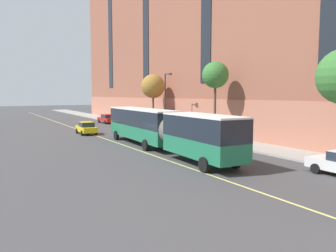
{
  "coord_description": "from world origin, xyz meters",
  "views": [
    {
      "loc": [
        -13.53,
        -24.69,
        4.98
      ],
      "look_at": [
        3.04,
        3.75,
        1.8
      ],
      "focal_mm": 35.0,
      "sensor_mm": 36.0,
      "label": 1
    }
  ],
  "objects_px": {
    "city_bus": "(161,127)",
    "taxi_cab": "(86,128)",
    "parked_car_red_1": "(172,131)",
    "parked_car_silver_4": "(144,126)",
    "parked_car_red_2": "(107,119)",
    "parked_car_black_5": "(126,122)",
    "street_tree_far_uptown": "(153,86)",
    "parked_car_darkgray_6": "(222,141)",
    "street_tree_mid_block": "(215,76)",
    "street_lamp": "(166,97)"
  },
  "relations": [
    {
      "from": "street_tree_mid_block",
      "to": "city_bus",
      "type": "bearing_deg",
      "value": -161.54
    },
    {
      "from": "parked_car_red_1",
      "to": "street_tree_far_uptown",
      "type": "height_order",
      "value": "street_tree_far_uptown"
    },
    {
      "from": "street_tree_mid_block",
      "to": "street_lamp",
      "type": "xyz_separation_m",
      "value": [
        -1.21,
        8.49,
        -2.3
      ]
    },
    {
      "from": "city_bus",
      "to": "parked_car_red_2",
      "type": "distance_m",
      "value": 29.4
    },
    {
      "from": "city_bus",
      "to": "street_lamp",
      "type": "height_order",
      "value": "street_lamp"
    },
    {
      "from": "parked_car_darkgray_6",
      "to": "street_tree_mid_block",
      "type": "bearing_deg",
      "value": 58.29
    },
    {
      "from": "parked_car_red_1",
      "to": "parked_car_silver_4",
      "type": "xyz_separation_m",
      "value": [
        -0.18,
        6.87,
        0.0
      ]
    },
    {
      "from": "parked_car_black_5",
      "to": "street_tree_far_uptown",
      "type": "distance_m",
      "value": 6.92
    },
    {
      "from": "taxi_cab",
      "to": "street_tree_far_uptown",
      "type": "bearing_deg",
      "value": 10.14
    },
    {
      "from": "taxi_cab",
      "to": "street_tree_far_uptown",
      "type": "distance_m",
      "value": 11.92
    },
    {
      "from": "parked_car_red_1",
      "to": "city_bus",
      "type": "bearing_deg",
      "value": -127.38
    },
    {
      "from": "parked_car_red_1",
      "to": "parked_car_black_5",
      "type": "height_order",
      "value": "same"
    },
    {
      "from": "parked_car_red_1",
      "to": "parked_car_darkgray_6",
      "type": "xyz_separation_m",
      "value": [
        -0.23,
        -9.29,
        0.0
      ]
    },
    {
      "from": "city_bus",
      "to": "parked_car_silver_4",
      "type": "height_order",
      "value": "city_bus"
    },
    {
      "from": "parked_car_red_1",
      "to": "taxi_cab",
      "type": "xyz_separation_m",
      "value": [
        -7.55,
        8.34,
        -0.0
      ]
    },
    {
      "from": "street_tree_mid_block",
      "to": "street_tree_far_uptown",
      "type": "relative_size",
      "value": 1.07
    },
    {
      "from": "parked_car_red_1",
      "to": "taxi_cab",
      "type": "distance_m",
      "value": 11.25
    },
    {
      "from": "street_tree_mid_block",
      "to": "parked_car_silver_4",
      "type": "bearing_deg",
      "value": 105.69
    },
    {
      "from": "street_tree_mid_block",
      "to": "street_tree_far_uptown",
      "type": "distance_m",
      "value": 14.42
    },
    {
      "from": "city_bus",
      "to": "street_tree_far_uptown",
      "type": "height_order",
      "value": "street_tree_far_uptown"
    },
    {
      "from": "street_tree_far_uptown",
      "to": "taxi_cab",
      "type": "bearing_deg",
      "value": -169.86
    },
    {
      "from": "street_tree_mid_block",
      "to": "parked_car_black_5",
      "type": "bearing_deg",
      "value": 99.27
    },
    {
      "from": "street_lamp",
      "to": "taxi_cab",
      "type": "bearing_deg",
      "value": 156.49
    },
    {
      "from": "street_tree_far_uptown",
      "to": "street_lamp",
      "type": "bearing_deg",
      "value": -101.6
    },
    {
      "from": "city_bus",
      "to": "taxi_cab",
      "type": "height_order",
      "value": "city_bus"
    },
    {
      "from": "parked_car_red_2",
      "to": "parked_car_black_5",
      "type": "distance_m",
      "value": 8.48
    },
    {
      "from": "parked_car_red_2",
      "to": "street_tree_far_uptown",
      "type": "xyz_separation_m",
      "value": [
        2.9,
        -11.75,
        5.37
      ]
    },
    {
      "from": "street_tree_far_uptown",
      "to": "city_bus",
      "type": "bearing_deg",
      "value": -115.62
    },
    {
      "from": "parked_car_red_1",
      "to": "parked_car_red_2",
      "type": "height_order",
      "value": "same"
    },
    {
      "from": "parked_car_black_5",
      "to": "parked_car_red_2",
      "type": "bearing_deg",
      "value": 90.11
    },
    {
      "from": "parked_car_red_2",
      "to": "street_lamp",
      "type": "height_order",
      "value": "street_lamp"
    },
    {
      "from": "taxi_cab",
      "to": "street_lamp",
      "type": "bearing_deg",
      "value": -23.51
    },
    {
      "from": "parked_car_darkgray_6",
      "to": "parked_car_black_5",
      "type": "bearing_deg",
      "value": 89.32
    },
    {
      "from": "parked_car_black_5",
      "to": "taxi_cab",
      "type": "relative_size",
      "value": 1.01
    },
    {
      "from": "parked_car_black_5",
      "to": "street_tree_far_uptown",
      "type": "xyz_separation_m",
      "value": [
        2.88,
        -3.28,
        5.37
      ]
    },
    {
      "from": "city_bus",
      "to": "street_tree_mid_block",
      "type": "distance_m",
      "value": 9.97
    },
    {
      "from": "city_bus",
      "to": "parked_car_silver_4",
      "type": "bearing_deg",
      "value": 69.66
    },
    {
      "from": "parked_car_silver_4",
      "to": "street_lamp",
      "type": "bearing_deg",
      "value": -53.56
    },
    {
      "from": "parked_car_red_1",
      "to": "parked_car_silver_4",
      "type": "height_order",
      "value": "same"
    },
    {
      "from": "city_bus",
      "to": "parked_car_silver_4",
      "type": "distance_m",
      "value": 14.77
    },
    {
      "from": "parked_car_silver_4",
      "to": "parked_car_black_5",
      "type": "relative_size",
      "value": 1.05
    },
    {
      "from": "parked_car_red_2",
      "to": "parked_car_black_5",
      "type": "bearing_deg",
      "value": -89.89
    },
    {
      "from": "parked_car_red_1",
      "to": "parked_car_red_2",
      "type": "bearing_deg",
      "value": 89.93
    },
    {
      "from": "parked_car_black_5",
      "to": "parked_car_red_1",
      "type": "bearing_deg",
      "value": -90.19
    },
    {
      "from": "city_bus",
      "to": "parked_car_black_5",
      "type": "bearing_deg",
      "value": 75.36
    },
    {
      "from": "parked_car_red_2",
      "to": "parked_car_black_5",
      "type": "relative_size",
      "value": 1.07
    },
    {
      "from": "city_bus",
      "to": "parked_car_red_1",
      "type": "bearing_deg",
      "value": 52.62
    },
    {
      "from": "parked_car_silver_4",
      "to": "city_bus",
      "type": "bearing_deg",
      "value": -110.34
    },
    {
      "from": "parked_car_red_1",
      "to": "street_lamp",
      "type": "bearing_deg",
      "value": 68.29
    },
    {
      "from": "parked_car_silver_4",
      "to": "street_tree_mid_block",
      "type": "height_order",
      "value": "street_tree_mid_block"
    }
  ]
}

